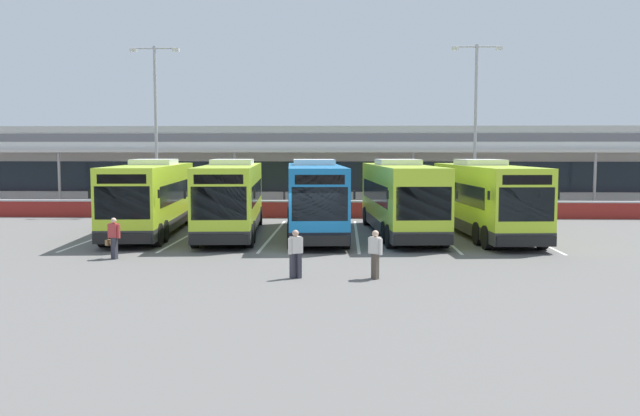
% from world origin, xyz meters
% --- Properties ---
extents(ground_plane, '(200.00, 200.00, 0.00)m').
position_xyz_m(ground_plane, '(0.00, 0.00, 0.00)').
color(ground_plane, '#605E5B').
extents(terminal_building, '(70.00, 13.00, 6.00)m').
position_xyz_m(terminal_building, '(-0.00, 26.91, 3.01)').
color(terminal_building, silver).
rests_on(terminal_building, ground).
extents(red_barrier_wall, '(60.00, 0.40, 1.10)m').
position_xyz_m(red_barrier_wall, '(0.00, 14.50, 0.56)').
color(red_barrier_wall, maroon).
rests_on(red_barrier_wall, ground).
extents(coach_bus_leftmost, '(3.70, 12.31, 3.78)m').
position_xyz_m(coach_bus_leftmost, '(-8.30, 5.92, 1.79)').
color(coach_bus_leftmost, '#B7DB2D').
rests_on(coach_bus_leftmost, ground).
extents(coach_bus_left_centre, '(3.70, 12.31, 3.78)m').
position_xyz_m(coach_bus_left_centre, '(-4.20, 5.81, 1.79)').
color(coach_bus_left_centre, '#B7DB2D').
rests_on(coach_bus_left_centre, ground).
extents(coach_bus_centre, '(3.70, 12.31, 3.78)m').
position_xyz_m(coach_bus_centre, '(-0.00, 5.60, 1.79)').
color(coach_bus_centre, '#1972B7').
rests_on(coach_bus_centre, ground).
extents(coach_bus_right_centre, '(3.70, 12.31, 3.78)m').
position_xyz_m(coach_bus_right_centre, '(4.28, 5.98, 1.79)').
color(coach_bus_right_centre, '#B7DB2D').
rests_on(coach_bus_right_centre, ground).
extents(coach_bus_rightmost, '(3.70, 12.31, 3.78)m').
position_xyz_m(coach_bus_rightmost, '(8.41, 5.72, 1.79)').
color(coach_bus_rightmost, '#B7DB2D').
rests_on(coach_bus_rightmost, ground).
extents(bay_stripe_far_west, '(0.14, 13.00, 0.01)m').
position_xyz_m(bay_stripe_far_west, '(-10.50, 6.00, 0.00)').
color(bay_stripe_far_west, silver).
rests_on(bay_stripe_far_west, ground).
extents(bay_stripe_west, '(0.14, 13.00, 0.01)m').
position_xyz_m(bay_stripe_west, '(-6.30, 6.00, 0.00)').
color(bay_stripe_west, silver).
rests_on(bay_stripe_west, ground).
extents(bay_stripe_mid_west, '(0.14, 13.00, 0.01)m').
position_xyz_m(bay_stripe_mid_west, '(-2.10, 6.00, 0.00)').
color(bay_stripe_mid_west, silver).
rests_on(bay_stripe_mid_west, ground).
extents(bay_stripe_centre, '(0.14, 13.00, 0.01)m').
position_xyz_m(bay_stripe_centre, '(2.10, 6.00, 0.00)').
color(bay_stripe_centre, silver).
rests_on(bay_stripe_centre, ground).
extents(bay_stripe_mid_east, '(0.14, 13.00, 0.01)m').
position_xyz_m(bay_stripe_mid_east, '(6.30, 6.00, 0.00)').
color(bay_stripe_mid_east, silver).
rests_on(bay_stripe_mid_east, ground).
extents(bay_stripe_east, '(0.14, 13.00, 0.01)m').
position_xyz_m(bay_stripe_east, '(10.50, 6.00, 0.00)').
color(bay_stripe_east, silver).
rests_on(bay_stripe_east, ground).
extents(pedestrian_with_handbag, '(0.64, 0.46, 1.62)m').
position_xyz_m(pedestrian_with_handbag, '(-7.54, -2.03, 0.86)').
color(pedestrian_with_handbag, '#33333D').
rests_on(pedestrian_with_handbag, ground).
extents(pedestrian_in_dark_coat, '(0.49, 0.39, 1.62)m').
position_xyz_m(pedestrian_in_dark_coat, '(-0.13, -5.86, 0.87)').
color(pedestrian_in_dark_coat, '#33333D').
rests_on(pedestrian_in_dark_coat, ground).
extents(pedestrian_near_bin, '(0.47, 0.42, 1.62)m').
position_xyz_m(pedestrian_near_bin, '(2.52, -5.86, 0.87)').
color(pedestrian_near_bin, '#4C4238').
rests_on(pedestrian_near_bin, ground).
extents(lamp_post_west, '(3.24, 0.28, 11.00)m').
position_xyz_m(lamp_post_west, '(-10.94, 16.67, 6.29)').
color(lamp_post_west, '#9E9EA3').
rests_on(lamp_post_west, ground).
extents(lamp_post_centre, '(3.24, 0.28, 11.00)m').
position_xyz_m(lamp_post_centre, '(9.93, 16.71, 6.29)').
color(lamp_post_centre, '#9E9EA3').
rests_on(lamp_post_centre, ground).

